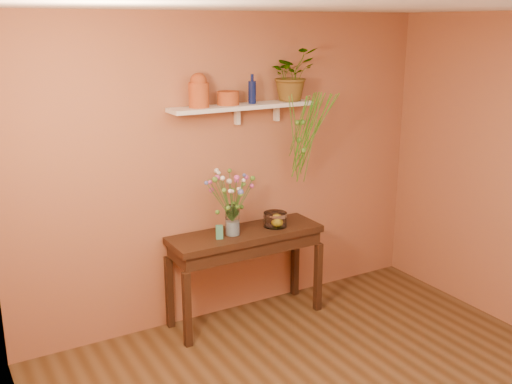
{
  "coord_description": "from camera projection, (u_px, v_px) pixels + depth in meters",
  "views": [
    {
      "loc": [
        -2.38,
        -2.58,
        2.6
      ],
      "look_at": [
        0.0,
        1.55,
        1.25
      ],
      "focal_mm": 41.92,
      "sensor_mm": 36.0,
      "label": 1
    }
  ],
  "objects": [
    {
      "name": "spider_plant",
      "position": [
        291.0,
        74.0,
        5.24
      ],
      "size": [
        0.46,
        0.41,
        0.46
      ],
      "primitive_type": "imported",
      "rotation": [
        0.0,
        0.0,
        0.14
      ],
      "color": "#477925",
      "rests_on": "wall_shelf"
    },
    {
      "name": "lemon",
      "position": [
        277.0,
        222.0,
        5.36
      ],
      "size": [
        0.08,
        0.08,
        0.08
      ],
      "primitive_type": "sphere",
      "color": "yellow",
      "rests_on": "glass_bowl"
    },
    {
      "name": "blue_bottle",
      "position": [
        252.0,
        92.0,
        5.07
      ],
      "size": [
        0.08,
        0.08,
        0.25
      ],
      "color": "#0B1445",
      "rests_on": "wall_shelf"
    },
    {
      "name": "terracotta_pot",
      "position": [
        228.0,
        98.0,
        5.01
      ],
      "size": [
        0.24,
        0.24,
        0.11
      ],
      "primitive_type": "cylinder",
      "rotation": [
        0.0,
        0.0,
        -0.39
      ],
      "color": "#A3451F",
      "rests_on": "wall_shelf"
    },
    {
      "name": "carton",
      "position": [
        219.0,
        232.0,
        5.05
      ],
      "size": [
        0.07,
        0.06,
        0.12
      ],
      "primitive_type": "cube",
      "rotation": [
        0.0,
        0.0,
        -0.33
      ],
      "color": "teal",
      "rests_on": "sideboard"
    },
    {
      "name": "bouquet",
      "position": [
        230.0,
        189.0,
        5.07
      ],
      "size": [
        0.48,
        0.42,
        0.44
      ],
      "color": "#386B28",
      "rests_on": "glass_vase"
    },
    {
      "name": "terracotta_jug",
      "position": [
        199.0,
        91.0,
        4.83
      ],
      "size": [
        0.21,
        0.21,
        0.28
      ],
      "color": "#A3451F",
      "rests_on": "wall_shelf"
    },
    {
      "name": "glass_vase",
      "position": [
        233.0,
        222.0,
        5.14
      ],
      "size": [
        0.12,
        0.12,
        0.26
      ],
      "color": "white",
      "rests_on": "sideboard"
    },
    {
      "name": "plant_fronds",
      "position": [
        304.0,
        133.0,
        5.25
      ],
      "size": [
        0.49,
        0.34,
        0.82
      ],
      "color": "#477925",
      "rests_on": "wall_shelf"
    },
    {
      "name": "sideboard",
      "position": [
        246.0,
        244.0,
        5.28
      ],
      "size": [
        1.38,
        0.44,
        0.84
      ],
      "color": "#381E12",
      "rests_on": "ground"
    },
    {
      "name": "wall_shelf",
      "position": [
        243.0,
        107.0,
        5.07
      ],
      "size": [
        1.3,
        0.24,
        0.19
      ],
      "color": "white",
      "rests_on": "room"
    },
    {
      "name": "glass_bowl",
      "position": [
        275.0,
        220.0,
        5.37
      ],
      "size": [
        0.21,
        0.21,
        0.13
      ],
      "color": "white",
      "rests_on": "sideboard"
    },
    {
      "name": "room",
      "position": [
        383.0,
        236.0,
        3.64
      ],
      "size": [
        4.04,
        4.04,
        2.7
      ],
      "color": "brown",
      "rests_on": "ground"
    }
  ]
}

